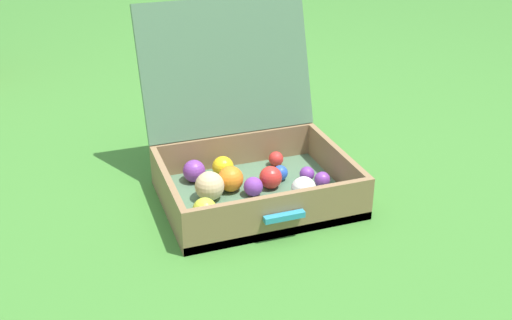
{
  "coord_description": "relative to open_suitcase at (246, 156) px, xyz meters",
  "views": [
    {
      "loc": [
        -0.51,
        -1.52,
        0.91
      ],
      "look_at": [
        0.01,
        -0.05,
        0.13
      ],
      "focal_mm": 43.49,
      "sensor_mm": 36.0,
      "label": 1
    }
  ],
  "objects": [
    {
      "name": "ground_plane",
      "position": [
        -0.01,
        -0.02,
        -0.11
      ],
      "size": [
        16.0,
        16.0,
        0.0
      ],
      "primitive_type": "plane",
      "color": "#3D7A2D"
    },
    {
      "name": "open_suitcase",
      "position": [
        0.0,
        0.0,
        0.0
      ],
      "size": [
        0.53,
        0.57,
        0.52
      ],
      "color": "#4C7051",
      "rests_on": "ground"
    }
  ]
}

